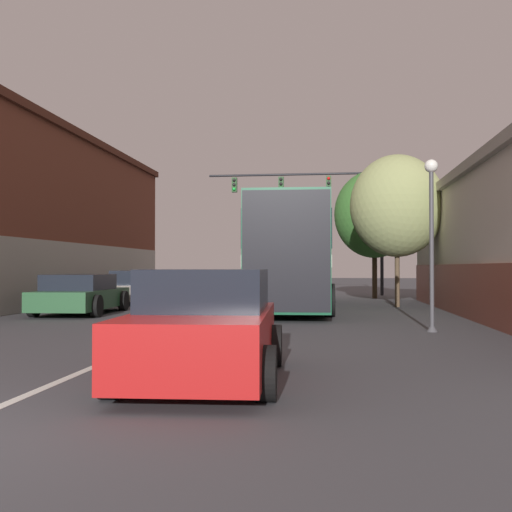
{
  "coord_description": "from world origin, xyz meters",
  "views": [
    {
      "loc": [
        3.49,
        -4.72,
        1.49
      ],
      "look_at": [
        1.05,
        15.23,
        1.87
      ],
      "focal_mm": 42.0,
      "sensor_mm": 36.0,
      "label": 1
    }
  ],
  "objects_px": {
    "parked_car_left_near": "(81,295)",
    "traffic_signal_gantry": "(323,200)",
    "bus": "(292,252)",
    "parked_car_left_far": "(135,288)",
    "street_tree_far": "(374,214)",
    "parked_car_left_mid": "(174,285)",
    "street_tree_near": "(397,206)",
    "hatchback_foreground": "(205,327)",
    "street_lamp": "(432,233)"
  },
  "relations": [
    {
      "from": "parked_car_left_near",
      "to": "traffic_signal_gantry",
      "type": "height_order",
      "value": "traffic_signal_gantry"
    },
    {
      "from": "bus",
      "to": "parked_car_left_far",
      "type": "height_order",
      "value": "bus"
    },
    {
      "from": "parked_car_left_far",
      "to": "street_tree_far",
      "type": "distance_m",
      "value": 11.89
    },
    {
      "from": "parked_car_left_mid",
      "to": "street_tree_near",
      "type": "distance_m",
      "value": 12.17
    },
    {
      "from": "bus",
      "to": "street_tree_far",
      "type": "height_order",
      "value": "street_tree_far"
    },
    {
      "from": "parked_car_left_mid",
      "to": "parked_car_left_near",
      "type": "bearing_deg",
      "value": 179.47
    },
    {
      "from": "bus",
      "to": "street_tree_near",
      "type": "relative_size",
      "value": 2.07
    },
    {
      "from": "hatchback_foreground",
      "to": "street_tree_far",
      "type": "distance_m",
      "value": 21.85
    },
    {
      "from": "hatchback_foreground",
      "to": "street_tree_far",
      "type": "height_order",
      "value": "street_tree_far"
    },
    {
      "from": "hatchback_foreground",
      "to": "street_tree_near",
      "type": "height_order",
      "value": "street_tree_near"
    },
    {
      "from": "street_tree_far",
      "to": "street_lamp",
      "type": "bearing_deg",
      "value": -89.27
    },
    {
      "from": "bus",
      "to": "parked_car_left_mid",
      "type": "xyz_separation_m",
      "value": [
        -6.28,
        7.12,
        -1.4
      ]
    },
    {
      "from": "bus",
      "to": "street_tree_far",
      "type": "relative_size",
      "value": 1.93
    },
    {
      "from": "parked_car_left_far",
      "to": "street_tree_far",
      "type": "xyz_separation_m",
      "value": [
        10.11,
        5.25,
        3.39
      ]
    },
    {
      "from": "parked_car_left_near",
      "to": "street_tree_near",
      "type": "relative_size",
      "value": 0.81
    },
    {
      "from": "hatchback_foreground",
      "to": "street_lamp",
      "type": "relative_size",
      "value": 0.98
    },
    {
      "from": "parked_car_left_mid",
      "to": "street_lamp",
      "type": "bearing_deg",
      "value": -144.77
    },
    {
      "from": "parked_car_left_near",
      "to": "parked_car_left_mid",
      "type": "relative_size",
      "value": 1.09
    },
    {
      "from": "street_tree_far",
      "to": "street_tree_near",
      "type": "bearing_deg",
      "value": -86.44
    },
    {
      "from": "hatchback_foreground",
      "to": "parked_car_left_mid",
      "type": "height_order",
      "value": "hatchback_foreground"
    },
    {
      "from": "parked_car_left_far",
      "to": "street_lamp",
      "type": "relative_size",
      "value": 1.06
    },
    {
      "from": "hatchback_foreground",
      "to": "street_tree_near",
      "type": "bearing_deg",
      "value": -18.53
    },
    {
      "from": "traffic_signal_gantry",
      "to": "street_lamp",
      "type": "relative_size",
      "value": 2.37
    },
    {
      "from": "parked_car_left_near",
      "to": "bus",
      "type": "bearing_deg",
      "value": -66.03
    },
    {
      "from": "traffic_signal_gantry",
      "to": "street_lamp",
      "type": "distance_m",
      "value": 18.58
    },
    {
      "from": "hatchback_foreground",
      "to": "parked_car_left_far",
      "type": "relative_size",
      "value": 0.93
    },
    {
      "from": "street_tree_near",
      "to": "traffic_signal_gantry",
      "type": "bearing_deg",
      "value": 106.97
    },
    {
      "from": "street_tree_far",
      "to": "parked_car_left_near",
      "type": "bearing_deg",
      "value": -133.21
    },
    {
      "from": "traffic_signal_gantry",
      "to": "street_tree_near",
      "type": "relative_size",
      "value": 1.64
    },
    {
      "from": "parked_car_left_near",
      "to": "street_lamp",
      "type": "height_order",
      "value": "street_lamp"
    },
    {
      "from": "hatchback_foreground",
      "to": "parked_car_left_far",
      "type": "xyz_separation_m",
      "value": [
        -6.31,
        16.01,
        -0.05
      ]
    },
    {
      "from": "parked_car_left_near",
      "to": "street_tree_near",
      "type": "bearing_deg",
      "value": -69.52
    },
    {
      "from": "parked_car_left_far",
      "to": "street_tree_near",
      "type": "relative_size",
      "value": 0.74
    },
    {
      "from": "parked_car_left_near",
      "to": "parked_car_left_mid",
      "type": "xyz_separation_m",
      "value": [
        0.28,
        10.51,
        0.01
      ]
    },
    {
      "from": "street_lamp",
      "to": "parked_car_left_near",
      "type": "bearing_deg",
      "value": 157.96
    },
    {
      "from": "parked_car_left_near",
      "to": "parked_car_left_far",
      "type": "bearing_deg",
      "value": -2.8
    },
    {
      "from": "street_tree_far",
      "to": "bus",
      "type": "bearing_deg",
      "value": -115.55
    },
    {
      "from": "bus",
      "to": "street_lamp",
      "type": "bearing_deg",
      "value": -155.84
    },
    {
      "from": "parked_car_left_far",
      "to": "street_tree_near",
      "type": "distance_m",
      "value": 10.99
    },
    {
      "from": "traffic_signal_gantry",
      "to": "street_tree_far",
      "type": "xyz_separation_m",
      "value": [
        2.49,
        -3.31,
        -1.09
      ]
    },
    {
      "from": "parked_car_left_far",
      "to": "street_tree_near",
      "type": "height_order",
      "value": "street_tree_near"
    },
    {
      "from": "hatchback_foreground",
      "to": "street_tree_far",
      "type": "xyz_separation_m",
      "value": [
        3.8,
        21.26,
        3.35
      ]
    },
    {
      "from": "bus",
      "to": "street_lamp",
      "type": "relative_size",
      "value": 2.98
    },
    {
      "from": "parked_car_left_near",
      "to": "street_lamp",
      "type": "distance_m",
      "value": 11.18
    },
    {
      "from": "hatchback_foreground",
      "to": "parked_car_left_near",
      "type": "xyz_separation_m",
      "value": [
        -6.26,
        10.55,
        -0.07
      ]
    },
    {
      "from": "parked_car_left_far",
      "to": "street_tree_far",
      "type": "bearing_deg",
      "value": -70.23
    },
    {
      "from": "street_tree_near",
      "to": "bus",
      "type": "bearing_deg",
      "value": -162.51
    },
    {
      "from": "hatchback_foreground",
      "to": "parked_car_left_far",
      "type": "distance_m",
      "value": 17.2
    },
    {
      "from": "hatchback_foreground",
      "to": "street_lamp",
      "type": "height_order",
      "value": "street_lamp"
    },
    {
      "from": "bus",
      "to": "hatchback_foreground",
      "type": "bearing_deg",
      "value": 176.81
    }
  ]
}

